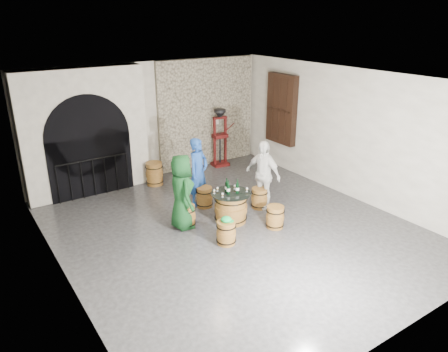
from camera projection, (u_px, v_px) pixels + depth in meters
ground at (233, 228)px, 9.24m from camera, size 8.00×8.00×0.00m
wall_back at (151, 121)px, 11.77m from camera, size 8.00×0.00×8.00m
wall_front at (408, 240)px, 5.57m from camera, size 8.00×0.00×8.00m
wall_left at (56, 198)px, 6.85m from camera, size 0.00×8.00×8.00m
wall_right at (349, 134)px, 10.49m from camera, size 0.00×8.00×8.00m
ceiling at (234, 80)px, 8.09m from camera, size 8.00×8.00×0.00m
stone_facing_panel at (207, 113)px, 12.66m from camera, size 3.20×0.12×3.18m
arched_opening at (85, 133)px, 10.58m from camera, size 3.10×0.60×3.19m
shuttered_window at (281, 109)px, 12.21m from camera, size 0.23×1.10×2.00m
barrel_table at (231, 207)px, 9.45m from camera, size 0.89×0.89×0.69m
barrel_stool_left at (187, 216)px, 9.26m from camera, size 0.41×0.41×0.50m
barrel_stool_far at (204, 197)px, 10.22m from camera, size 0.41×0.41×0.50m
barrel_stool_right at (259, 198)px, 10.16m from camera, size 0.41×0.41×0.50m
barrel_stool_near_right at (275, 217)px, 9.22m from camera, size 0.41×0.41×0.50m
barrel_stool_near_left at (226, 233)px, 8.56m from camera, size 0.41×0.41×0.50m
green_cap at (226, 219)px, 8.45m from camera, size 0.26×0.21×0.12m
person_green at (182, 192)px, 9.03m from camera, size 0.65×0.88×1.66m
person_blue at (198, 172)px, 10.17m from camera, size 0.71×0.61×1.66m
person_white at (263, 174)px, 10.02m from camera, size 0.62×1.04×1.65m
wine_bottle_left at (228, 188)px, 9.23m from camera, size 0.08×0.08×0.32m
wine_bottle_center at (237, 188)px, 9.28m from camera, size 0.08×0.08×0.32m
wine_bottle_right at (227, 186)px, 9.34m from camera, size 0.08×0.08×0.32m
tasting_glass_a at (223, 195)px, 9.10m from camera, size 0.05×0.05×0.10m
tasting_glass_b at (237, 188)px, 9.44m from camera, size 0.05×0.05×0.10m
tasting_glass_c at (217, 189)px, 9.41m from camera, size 0.05×0.05×0.10m
tasting_glass_d at (235, 187)px, 9.52m from camera, size 0.05×0.05×0.10m
tasting_glass_e at (247, 190)px, 9.38m from camera, size 0.05×0.05×0.10m
tasting_glass_f at (214, 192)px, 9.27m from camera, size 0.05×0.05×0.10m
side_barrel at (154, 174)px, 11.51m from camera, size 0.48×0.48×0.63m
corking_press at (220, 133)px, 12.71m from camera, size 0.73×0.43×1.75m
control_box at (215, 121)px, 12.81m from camera, size 0.18×0.10×0.22m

